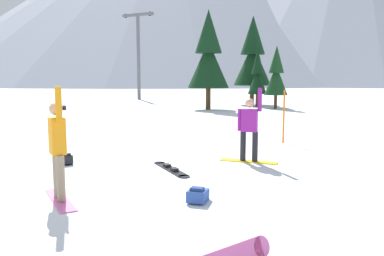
# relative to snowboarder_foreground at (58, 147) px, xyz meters

# --- Properties ---
(ground_plane) EXTENTS (800.00, 800.00, 0.00)m
(ground_plane) POSITION_rel_snowboarder_foreground_xyz_m (-1.06, 0.94, -0.98)
(ground_plane) COLOR white
(snowboarder_foreground) EXTENTS (1.43, 1.10, 2.06)m
(snowboarder_foreground) POSITION_rel_snowboarder_foreground_xyz_m (0.00, 0.00, 0.00)
(snowboarder_foreground) COLOR pink
(snowboarder_foreground) RESTS_ON ground_plane
(snowboarder_midground) EXTENTS (1.53, 0.44, 1.95)m
(snowboarder_midground) POSITION_rel_snowboarder_foreground_xyz_m (2.02, 4.67, -0.06)
(snowboarder_midground) COLOR yellow
(snowboarder_midground) RESTS_ON ground_plane
(loose_snowboard_far_spare) EXTENTS (1.62, 1.35, 0.09)m
(loose_snowboard_far_spare) POSITION_rel_snowboarder_foreground_xyz_m (0.62, 2.97, -0.95)
(loose_snowboard_far_spare) COLOR black
(loose_snowboard_far_spare) RESTS_ON ground_plane
(backpack_blue) EXTENTS (0.40, 0.55, 0.29)m
(backpack_blue) POSITION_rel_snowboarder_foreground_xyz_m (2.27, 1.04, -0.85)
(backpack_blue) COLOR #2D4C9E
(backpack_blue) RESTS_ON ground_plane
(backpack_black) EXTENTS (0.56, 0.55, 0.30)m
(backpack_black) POSITION_rel_snowboarder_foreground_xyz_m (-2.08, 2.29, -0.84)
(backpack_black) COLOR black
(backpack_black) RESTS_ON ground_plane
(trail_marker_pole) EXTENTS (0.06, 0.06, 1.82)m
(trail_marker_pole) POSITION_rel_snowboarder_foreground_xyz_m (2.11, 8.14, -0.07)
(trail_marker_pole) COLOR orange
(trail_marker_pole) RESTS_ON ground_plane
(pine_tree_tall) EXTENTS (3.12, 3.12, 7.35)m
(pine_tree_tall) POSITION_rel_snowboarder_foreground_xyz_m (-4.95, 26.59, 3.03)
(pine_tree_tall) COLOR #472D19
(pine_tree_tall) RESTS_ON ground_plane
(pine_tree_broad) EXTENTS (2.91, 2.91, 6.96)m
(pine_tree_broad) POSITION_rel_snowboarder_foreground_xyz_m (-6.14, 20.25, 2.82)
(pine_tree_broad) COLOR #472D19
(pine_tree_broad) RESTS_ON ground_plane
(pine_tree_young) EXTENTS (1.47, 1.47, 4.49)m
(pine_tree_young) POSITION_rel_snowboarder_foreground_xyz_m (-3.87, 24.54, 1.47)
(pine_tree_young) COLOR #472D19
(pine_tree_young) RESTS_ON ground_plane
(pine_tree_slender) EXTENTS (1.70, 1.70, 4.55)m
(pine_tree_slender) POSITION_rel_snowboarder_foreground_xyz_m (-2.04, 23.13, 1.50)
(pine_tree_slender) COLOR #472D19
(pine_tree_slender) RESTS_ON ground_plane
(ski_lift_tower) EXTENTS (3.70, 0.36, 8.89)m
(ski_lift_tower) POSITION_rel_snowboarder_foreground_xyz_m (-18.07, 29.12, 4.24)
(ski_lift_tower) COLOR #595B60
(ski_lift_tower) RESTS_ON ground_plane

